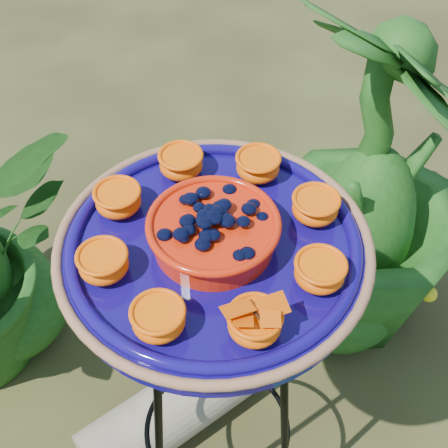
{
  "coord_description": "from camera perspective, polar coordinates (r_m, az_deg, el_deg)",
  "views": [
    {
      "loc": [
        0.08,
        -0.62,
        1.7
      ],
      "look_at": [
        0.14,
        0.02,
        1.0
      ],
      "focal_mm": 50.0,
      "sensor_mm": 36.0,
      "label": 1
    }
  ],
  "objects": [
    {
      "name": "tripod_stand",
      "position": [
        1.3,
        -0.71,
        -13.7
      ],
      "size": [
        0.36,
        0.38,
        0.93
      ],
      "rotation": [
        0.0,
        0.0,
        0.07
      ],
      "color": "black",
      "rests_on": "ground"
    },
    {
      "name": "feeder_dish",
      "position": [
        0.96,
        -0.94,
        -1.89
      ],
      "size": [
        0.5,
        0.5,
        0.11
      ],
      "rotation": [
        0.0,
        0.0,
        0.07
      ],
      "color": "#110862",
      "rests_on": "tripod_stand"
    },
    {
      "name": "driftwood_log",
      "position": [
        1.8,
        -4.42,
        -16.37
      ],
      "size": [
        0.56,
        0.44,
        0.18
      ],
      "primitive_type": "cylinder",
      "rotation": [
        0.0,
        1.57,
        0.55
      ],
      "color": "tan",
      "rests_on": "ground"
    },
    {
      "name": "shrub_back_right",
      "position": [
        1.74,
        13.47,
        3.51
      ],
      "size": [
        0.79,
        0.79,
        1.05
      ],
      "primitive_type": "imported",
      "rotation": [
        0.0,
        0.0,
        2.05
      ],
      "color": "#194512",
      "rests_on": "ground"
    }
  ]
}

